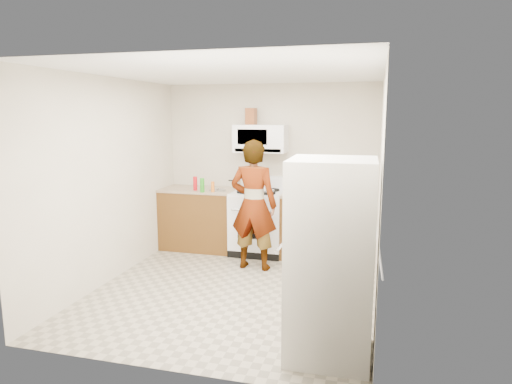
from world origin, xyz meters
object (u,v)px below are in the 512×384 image
(person, at_px, (254,205))
(kettle, at_px, (308,185))
(saucepan, at_px, (245,184))
(fridge, at_px, (330,260))
(microwave, at_px, (261,139))
(gas_range, at_px, (258,221))

(person, xyz_separation_m, kettle, (0.60, 0.86, 0.17))
(person, height_order, saucepan, person)
(fridge, bearing_deg, person, 119.87)
(fridge, relative_size, saucepan, 7.00)
(fridge, bearing_deg, saucepan, 117.82)
(microwave, xyz_separation_m, saucepan, (-0.23, -0.02, -0.68))
(microwave, height_order, person, microwave)
(microwave, distance_m, saucepan, 0.72)
(person, distance_m, fridge, 2.34)
(microwave, height_order, saucepan, microwave)
(gas_range, distance_m, kettle, 0.91)
(gas_range, bearing_deg, microwave, 90.00)
(microwave, distance_m, kettle, 0.98)
(person, relative_size, saucepan, 7.13)
(gas_range, relative_size, fridge, 0.66)
(person, bearing_deg, kettle, -121.89)
(kettle, bearing_deg, fridge, -75.38)
(person, bearing_deg, fridge, 124.23)
(gas_range, height_order, person, person)
(gas_range, distance_m, microwave, 1.22)
(person, distance_m, kettle, 1.06)
(fridge, height_order, saucepan, fridge)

